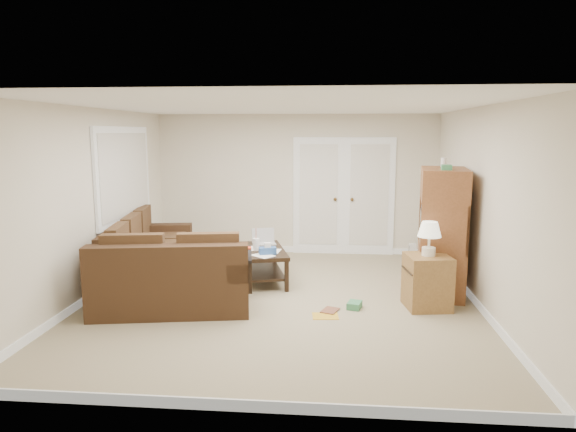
# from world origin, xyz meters

# --- Properties ---
(floor) EXTENTS (5.50, 5.50, 0.00)m
(floor) POSITION_xyz_m (0.00, 0.00, 0.00)
(floor) COLOR tan
(floor) RESTS_ON ground
(ceiling) EXTENTS (5.00, 5.50, 0.02)m
(ceiling) POSITION_xyz_m (0.00, 0.00, 2.50)
(ceiling) COLOR white
(ceiling) RESTS_ON wall_back
(wall_left) EXTENTS (0.02, 5.50, 2.50)m
(wall_left) POSITION_xyz_m (-2.50, 0.00, 1.25)
(wall_left) COLOR silver
(wall_left) RESTS_ON floor
(wall_right) EXTENTS (0.02, 5.50, 2.50)m
(wall_right) POSITION_xyz_m (2.50, 0.00, 1.25)
(wall_right) COLOR silver
(wall_right) RESTS_ON floor
(wall_back) EXTENTS (5.00, 0.02, 2.50)m
(wall_back) POSITION_xyz_m (0.00, 2.75, 1.25)
(wall_back) COLOR silver
(wall_back) RESTS_ON floor
(wall_front) EXTENTS (5.00, 0.02, 2.50)m
(wall_front) POSITION_xyz_m (0.00, -2.75, 1.25)
(wall_front) COLOR silver
(wall_front) RESTS_ON floor
(baseboards) EXTENTS (5.00, 5.50, 0.10)m
(baseboards) POSITION_xyz_m (0.00, 0.00, 0.05)
(baseboards) COLOR silver
(baseboards) RESTS_ON floor
(french_doors) EXTENTS (1.80, 0.05, 2.13)m
(french_doors) POSITION_xyz_m (0.85, 2.71, 1.04)
(french_doors) COLOR silver
(french_doors) RESTS_ON floor
(window_left) EXTENTS (0.05, 1.92, 1.42)m
(window_left) POSITION_xyz_m (-2.46, 1.00, 1.55)
(window_left) COLOR silver
(window_left) RESTS_ON wall_left
(sectional_sofa) EXTENTS (2.37, 3.00, 0.89)m
(sectional_sofa) POSITION_xyz_m (-1.69, 0.16, 0.35)
(sectional_sofa) COLOR #3E2818
(sectional_sofa) RESTS_ON floor
(coffee_table) EXTENTS (0.89, 1.31, 0.81)m
(coffee_table) POSITION_xyz_m (-0.35, 0.86, 0.27)
(coffee_table) COLOR black
(coffee_table) RESTS_ON floor
(tv_armoire) EXTENTS (0.73, 1.14, 1.83)m
(tv_armoire) POSITION_xyz_m (2.13, 0.53, 0.86)
(tv_armoire) COLOR brown
(tv_armoire) RESTS_ON floor
(side_cabinet) EXTENTS (0.59, 0.59, 1.10)m
(side_cabinet) POSITION_xyz_m (1.85, -0.13, 0.39)
(side_cabinet) COLOR olive
(side_cabinet) RESTS_ON floor
(space_heater) EXTENTS (0.11, 0.10, 0.26)m
(space_heater) POSITION_xyz_m (2.05, 2.45, 0.13)
(space_heater) COLOR white
(space_heater) RESTS_ON floor
(floor_magazine) EXTENTS (0.33, 0.27, 0.01)m
(floor_magazine) POSITION_xyz_m (0.59, -0.56, 0.00)
(floor_magazine) COLOR gold
(floor_magazine) RESTS_ON floor
(floor_greenbox) EXTENTS (0.21, 0.24, 0.08)m
(floor_greenbox) POSITION_xyz_m (0.95, -0.24, 0.04)
(floor_greenbox) COLOR #3C8453
(floor_greenbox) RESTS_ON floor
(floor_book) EXTENTS (0.25, 0.29, 0.02)m
(floor_book) POSITION_xyz_m (0.56, -0.34, 0.01)
(floor_book) COLOR brown
(floor_book) RESTS_ON floor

